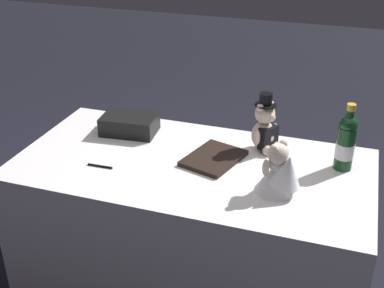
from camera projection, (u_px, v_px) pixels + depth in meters
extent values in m
plane|color=black|center=(192.00, 286.00, 2.69)|extent=(12.00, 12.00, 0.00)
cube|color=white|center=(192.00, 229.00, 2.51)|extent=(1.65, 0.83, 0.75)
ellipsoid|color=beige|center=(263.00, 135.00, 2.44)|extent=(0.12, 0.10, 0.15)
cube|color=black|center=(268.00, 137.00, 2.42)|extent=(0.09, 0.11, 0.11)
sphere|color=beige|center=(265.00, 114.00, 2.39)|extent=(0.10, 0.10, 0.10)
sphere|color=beige|center=(271.00, 117.00, 2.36)|extent=(0.04, 0.04, 0.04)
sphere|color=beige|center=(260.00, 108.00, 2.35)|extent=(0.04, 0.04, 0.04)
sphere|color=beige|center=(270.00, 104.00, 2.39)|extent=(0.04, 0.04, 0.04)
ellipsoid|color=beige|center=(257.00, 138.00, 2.39)|extent=(0.03, 0.03, 0.08)
ellipsoid|color=beige|center=(274.00, 131.00, 2.46)|extent=(0.03, 0.03, 0.08)
sphere|color=beige|center=(267.00, 150.00, 2.40)|extent=(0.05, 0.05, 0.05)
sphere|color=beige|center=(276.00, 147.00, 2.44)|extent=(0.05, 0.05, 0.05)
cylinder|color=black|center=(266.00, 105.00, 2.36)|extent=(0.10, 0.10, 0.01)
cylinder|color=black|center=(266.00, 99.00, 2.35)|extent=(0.06, 0.06, 0.05)
cone|color=white|center=(276.00, 176.00, 2.10)|extent=(0.18, 0.18, 0.14)
ellipsoid|color=white|center=(277.00, 164.00, 2.07)|extent=(0.08, 0.07, 0.06)
sphere|color=beige|center=(278.00, 154.00, 2.05)|extent=(0.09, 0.09, 0.09)
sphere|color=beige|center=(271.00, 152.00, 2.08)|extent=(0.04, 0.04, 0.04)
sphere|color=beige|center=(283.00, 143.00, 2.05)|extent=(0.03, 0.03, 0.03)
sphere|color=beige|center=(274.00, 149.00, 2.01)|extent=(0.03, 0.03, 0.03)
ellipsoid|color=beige|center=(280.00, 159.00, 2.12)|extent=(0.03, 0.03, 0.08)
ellipsoid|color=beige|center=(266.00, 168.00, 2.06)|extent=(0.03, 0.03, 0.08)
cone|color=white|center=(287.00, 170.00, 2.05)|extent=(0.19, 0.19, 0.15)
cylinder|color=#103918|center=(345.00, 148.00, 2.25)|extent=(0.08, 0.08, 0.20)
sphere|color=#103918|center=(349.00, 125.00, 2.20)|extent=(0.08, 0.08, 0.08)
cylinder|color=#103918|center=(350.00, 114.00, 2.18)|extent=(0.03, 0.03, 0.08)
cylinder|color=gold|center=(351.00, 107.00, 2.16)|extent=(0.04, 0.04, 0.03)
cylinder|color=silver|center=(345.00, 150.00, 2.26)|extent=(0.08, 0.08, 0.07)
cylinder|color=black|center=(100.00, 166.00, 2.31)|extent=(0.12, 0.01, 0.01)
cone|color=silver|center=(88.00, 164.00, 2.32)|extent=(0.02, 0.01, 0.01)
cube|color=black|center=(130.00, 124.00, 2.61)|extent=(0.29, 0.21, 0.09)
cube|color=#B7B7BF|center=(138.00, 118.00, 2.68)|extent=(0.03, 0.01, 0.02)
cube|color=black|center=(214.00, 158.00, 2.36)|extent=(0.29, 0.33, 0.02)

